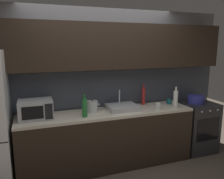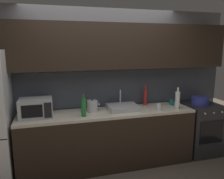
{
  "view_description": "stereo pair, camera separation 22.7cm",
  "coord_description": "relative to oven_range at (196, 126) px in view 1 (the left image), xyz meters",
  "views": [
    {
      "loc": [
        -1.07,
        -2.31,
        1.91
      ],
      "look_at": [
        0.06,
        0.9,
        1.25
      ],
      "focal_mm": 36.22,
      "sensor_mm": 36.0,
      "label": 1
    },
    {
      "loc": [
        -0.86,
        -2.38,
        1.91
      ],
      "look_at": [
        0.06,
        0.9,
        1.25
      ],
      "focal_mm": 36.22,
      "sensor_mm": 36.0,
      "label": 2
    }
  ],
  "objects": [
    {
      "name": "sink_basin",
      "position": [
        -1.45,
        0.03,
        0.49
      ],
      "size": [
        0.48,
        0.38,
        0.3
      ],
      "color": "#ADAFB5",
      "rests_on": "counter_run"
    },
    {
      "name": "cooking_pot",
      "position": [
        -0.04,
        0.0,
        0.52
      ],
      "size": [
        0.3,
        0.3,
        0.13
      ],
      "color": "#333899",
      "rests_on": "oven_range"
    },
    {
      "name": "back_wall",
      "position": [
        -1.7,
        0.3,
        1.1
      ],
      "size": [
        4.47,
        0.44,
        2.5
      ],
      "color": "slate",
      "rests_on": "ground"
    },
    {
      "name": "wine_bottle_green",
      "position": [
        -2.11,
        -0.14,
        0.59
      ],
      "size": [
        0.07,
        0.07,
        0.33
      ],
      "color": "#1E6B2D",
      "rests_on": "counter_run"
    },
    {
      "name": "microwave",
      "position": [
        -2.77,
        0.02,
        0.58
      ],
      "size": [
        0.46,
        0.35,
        0.27
      ],
      "color": "#A8AAAF",
      "rests_on": "counter_run"
    },
    {
      "name": "oven_range",
      "position": [
        0.0,
        0.0,
        0.0
      ],
      "size": [
        0.6,
        0.62,
        0.9
      ],
      "color": "#232326",
      "rests_on": "ground"
    },
    {
      "name": "wine_bottle_white",
      "position": [
        -0.58,
        -0.14,
        0.6
      ],
      "size": [
        0.07,
        0.07,
        0.35
      ],
      "color": "silver",
      "rests_on": "counter_run"
    },
    {
      "name": "wine_bottle_red",
      "position": [
        -0.99,
        0.22,
        0.6
      ],
      "size": [
        0.06,
        0.06,
        0.35
      ],
      "color": "#A82323",
      "rests_on": "counter_run"
    },
    {
      "name": "mug_clear",
      "position": [
        -0.91,
        -0.15,
        0.5
      ],
      "size": [
        0.08,
        0.08,
        0.11
      ],
      "primitive_type": "cylinder",
      "color": "silver",
      "rests_on": "counter_run"
    },
    {
      "name": "mug_teal",
      "position": [
        -0.55,
        0.09,
        0.5
      ],
      "size": [
        0.08,
        0.08,
        0.09
      ],
      "primitive_type": "cylinder",
      "color": "#19666B",
      "rests_on": "counter_run"
    },
    {
      "name": "kettle",
      "position": [
        -1.94,
        0.07,
        0.54
      ],
      "size": [
        0.2,
        0.17,
        0.2
      ],
      "color": "#B7BABF",
      "rests_on": "counter_run"
    },
    {
      "name": "counter_run",
      "position": [
        -1.7,
        0.0,
        -0.0
      ],
      "size": [
        2.73,
        0.6,
        0.9
      ],
      "color": "black",
      "rests_on": "ground"
    }
  ]
}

